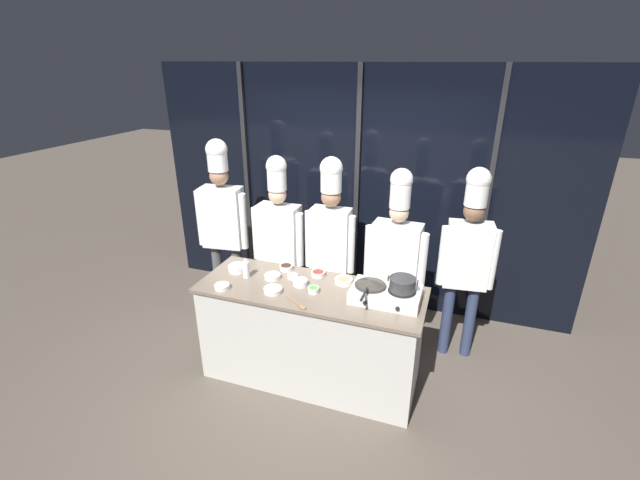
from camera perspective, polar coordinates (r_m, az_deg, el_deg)
ground_plane at (r=4.19m, az=-1.18°, el=-17.55°), size 24.00×24.00×0.00m
window_wall_back at (r=4.86m, az=5.03°, el=6.45°), size 4.83×0.09×2.70m
demo_counter at (r=3.91m, az=-1.23°, el=-12.39°), size 1.94×0.71×0.92m
portable_stove at (r=3.51m, az=8.74°, el=-7.14°), size 0.56×0.36×0.11m
frying_pan at (r=3.49m, az=6.74°, el=-5.68°), size 0.26×0.45×0.05m
stock_pot at (r=3.44m, az=10.95°, el=-5.76°), size 0.24×0.21×0.11m
squeeze_bottle_clear at (r=3.86m, az=-9.86°, el=-3.71°), size 0.06×0.06×0.19m
prep_bowl_bean_sprouts at (r=3.70m, az=-2.65°, el=-5.60°), size 0.13×0.13×0.05m
prep_bowl_soy_glaze at (r=3.97m, az=-4.54°, el=-3.61°), size 0.12×0.12×0.05m
prep_bowl_garlic at (r=4.01m, az=-10.95°, el=-3.64°), size 0.17×0.17×0.06m
prep_bowl_onion at (r=3.74m, az=-12.93°, el=-6.02°), size 0.13×0.13×0.04m
prep_bowl_rice at (r=3.83m, az=-6.37°, el=-4.81°), size 0.14×0.14×0.04m
prep_bowl_noodles at (r=3.62m, az=-6.30°, el=-6.60°), size 0.16×0.16×0.04m
prep_bowl_mushrooms at (r=3.74m, az=3.17°, el=-5.39°), size 0.16×0.16×0.04m
prep_bowl_chili_flakes at (r=3.85m, az=-0.25°, el=-4.46°), size 0.12×0.12×0.05m
prep_bowl_ginger at (r=3.83m, az=-3.68°, el=-4.80°), size 0.10×0.10×0.03m
prep_bowl_scallions at (r=3.59m, az=-0.88°, el=-6.62°), size 0.10×0.10×0.05m
serving_spoon_slotted at (r=3.42m, az=-2.69°, el=-8.69°), size 0.21×0.15×0.02m
chef_head at (r=4.72m, az=-12.85°, el=3.09°), size 0.57×0.28×1.99m
chef_sous at (r=4.43m, az=-5.51°, el=0.85°), size 0.57×0.23×1.87m
chef_line at (r=4.16m, az=1.41°, el=0.54°), size 0.50×0.21×1.91m
chef_pastry at (r=4.08m, az=10.07°, el=-1.88°), size 0.59×0.26×1.85m
chef_apprentice at (r=4.10m, az=19.14°, el=-1.52°), size 0.51×0.25×1.89m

